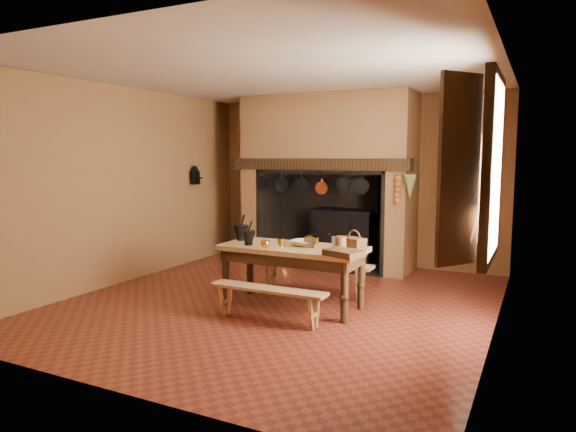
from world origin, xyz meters
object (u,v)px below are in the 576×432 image
(iron_range, at_px, (345,236))
(mixing_bowl, at_px, (303,243))
(work_table, at_px, (293,256))
(coffee_grinder, at_px, (309,242))
(wicker_basket, at_px, (354,243))
(bench_front, at_px, (268,296))

(iron_range, bearing_deg, mixing_bowl, -81.32)
(work_table, relative_size, coffee_grinder, 9.86)
(iron_range, height_order, wicker_basket, iron_range)
(mixing_bowl, distance_m, wicker_basket, 0.63)
(iron_range, distance_m, bench_front, 3.20)
(work_table, xyz_separation_m, coffee_grinder, (0.21, 0.01, 0.18))
(iron_range, distance_m, coffee_grinder, 2.62)
(mixing_bowl, relative_size, wicker_basket, 0.99)
(wicker_basket, bearing_deg, iron_range, 135.44)
(work_table, relative_size, bench_front, 1.27)
(mixing_bowl, bearing_deg, iron_range, 98.68)
(work_table, bearing_deg, wicker_basket, 9.03)
(iron_range, bearing_deg, work_table, -83.78)
(mixing_bowl, xyz_separation_m, wicker_basket, (0.63, 0.06, 0.04))
(work_table, bearing_deg, coffee_grinder, 2.66)
(iron_range, xyz_separation_m, bench_front, (0.28, -3.18, -0.20))
(work_table, xyz_separation_m, mixing_bowl, (0.10, 0.06, 0.15))
(mixing_bowl, height_order, wicker_basket, wicker_basket)
(iron_range, relative_size, wicker_basket, 5.56)
(wicker_basket, bearing_deg, bench_front, -111.79)
(iron_range, relative_size, bench_front, 1.17)
(work_table, relative_size, mixing_bowl, 6.08)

